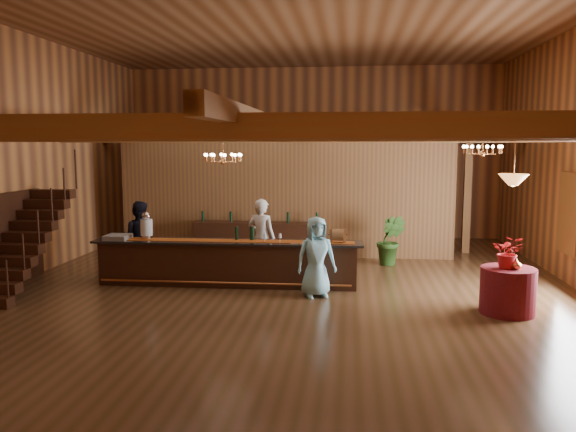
# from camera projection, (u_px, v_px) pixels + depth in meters

# --- Properties ---
(floor) EXTENTS (14.00, 14.00, 0.00)m
(floor) POSITION_uv_depth(u_px,v_px,m) (288.00, 288.00, 11.83)
(floor) COLOR #472F18
(floor) RESTS_ON ground
(ceiling) EXTENTS (14.00, 14.00, 0.00)m
(ceiling) POSITION_uv_depth(u_px,v_px,m) (288.00, 18.00, 11.14)
(ceiling) COLOR brown
(ceiling) RESTS_ON wall_back
(wall_back) EXTENTS (12.00, 0.10, 5.50)m
(wall_back) POSITION_uv_depth(u_px,v_px,m) (312.00, 153.00, 18.39)
(wall_back) COLOR #BC7539
(wall_back) RESTS_ON floor
(wall_front) EXTENTS (12.00, 0.10, 5.50)m
(wall_front) POSITION_uv_depth(u_px,v_px,m) (193.00, 176.00, 4.58)
(wall_front) COLOR #BC7539
(wall_front) RESTS_ON floor
(wall_left) EXTENTS (0.10, 14.00, 5.50)m
(wall_left) POSITION_uv_depth(u_px,v_px,m) (13.00, 157.00, 12.15)
(wall_left) COLOR #BC7539
(wall_left) RESTS_ON floor
(beam_grid) EXTENTS (11.90, 13.90, 0.39)m
(beam_grid) POSITION_uv_depth(u_px,v_px,m) (291.00, 134.00, 11.92)
(beam_grid) COLOR brown
(beam_grid) RESTS_ON wall_left
(support_posts) EXTENTS (9.20, 10.20, 3.20)m
(support_posts) POSITION_uv_depth(u_px,v_px,m) (285.00, 216.00, 11.14)
(support_posts) COLOR brown
(support_posts) RESTS_ON floor
(partition_wall) EXTENTS (9.00, 0.18, 3.10)m
(partition_wall) POSITION_uv_depth(u_px,v_px,m) (284.00, 199.00, 15.14)
(partition_wall) COLOR brown
(partition_wall) RESTS_ON floor
(window_right_back) EXTENTS (0.12, 1.05, 1.75)m
(window_right_back) POSITION_uv_depth(u_px,v_px,m) (570.00, 213.00, 11.97)
(window_right_back) COLOR white
(window_right_back) RESTS_ON wall_right
(staircase) EXTENTS (1.00, 2.80, 2.00)m
(staircase) POSITION_uv_depth(u_px,v_px,m) (22.00, 243.00, 11.58)
(staircase) COLOR black
(staircase) RESTS_ON floor
(backroom_boxes) EXTENTS (4.10, 0.60, 1.10)m
(backroom_boxes) POSITION_uv_depth(u_px,v_px,m) (299.00, 226.00, 17.22)
(backroom_boxes) COLOR black
(backroom_boxes) RESTS_ON floor
(tasting_bar) EXTENTS (5.80, 0.82, 0.98)m
(tasting_bar) POSITION_uv_depth(u_px,v_px,m) (227.00, 263.00, 12.05)
(tasting_bar) COLOR black
(tasting_bar) RESTS_ON floor
(beverage_dispenser) EXTENTS (0.26, 0.26, 0.60)m
(beverage_dispenser) POSITION_uv_depth(u_px,v_px,m) (146.00, 226.00, 12.17)
(beverage_dispenser) COLOR silver
(beverage_dispenser) RESTS_ON tasting_bar
(glass_rack_tray) EXTENTS (0.50, 0.50, 0.10)m
(glass_rack_tray) POSITION_uv_depth(u_px,v_px,m) (118.00, 237.00, 12.17)
(glass_rack_tray) COLOR gray
(glass_rack_tray) RESTS_ON tasting_bar
(raffle_drum) EXTENTS (0.34, 0.24, 0.30)m
(raffle_drum) POSITION_uv_depth(u_px,v_px,m) (338.00, 235.00, 11.69)
(raffle_drum) COLOR brown
(raffle_drum) RESTS_ON tasting_bar
(bar_bottle_0) EXTENTS (0.07, 0.07, 0.30)m
(bar_bottle_0) POSITION_uv_depth(u_px,v_px,m) (237.00, 233.00, 12.06)
(bar_bottle_0) COLOR black
(bar_bottle_0) RESTS_ON tasting_bar
(bar_bottle_1) EXTENTS (0.07, 0.07, 0.30)m
(bar_bottle_1) POSITION_uv_depth(u_px,v_px,m) (251.00, 233.00, 12.03)
(bar_bottle_1) COLOR black
(bar_bottle_1) RESTS_ON tasting_bar
(bar_bottle_2) EXTENTS (0.07, 0.07, 0.30)m
(bar_bottle_2) POSITION_uv_depth(u_px,v_px,m) (252.00, 233.00, 12.03)
(bar_bottle_2) COLOR black
(bar_bottle_2) RESTS_ON tasting_bar
(backbar_shelf) EXTENTS (3.46, 0.60, 0.97)m
(backbar_shelf) POSITION_uv_depth(u_px,v_px,m) (259.00, 240.00, 14.88)
(backbar_shelf) COLOR black
(backbar_shelf) RESTS_ON floor
(round_table) EXTENTS (0.96, 0.96, 0.83)m
(round_table) POSITION_uv_depth(u_px,v_px,m) (508.00, 291.00, 10.01)
(round_table) COLOR maroon
(round_table) RESTS_ON floor
(chandelier_left) EXTENTS (0.80, 0.80, 0.62)m
(chandelier_left) POSITION_uv_depth(u_px,v_px,m) (223.00, 157.00, 11.95)
(chandelier_left) COLOR #CD7C43
(chandelier_left) RESTS_ON beam_grid
(chandelier_right) EXTENTS (0.80, 0.80, 0.44)m
(chandelier_right) POSITION_uv_depth(u_px,v_px,m) (483.00, 149.00, 11.61)
(chandelier_right) COLOR #CD7C43
(chandelier_right) RESTS_ON beam_grid
(pendant_lamp) EXTENTS (0.52, 0.52, 0.90)m
(pendant_lamp) POSITION_uv_depth(u_px,v_px,m) (513.00, 180.00, 9.76)
(pendant_lamp) COLOR #CD7C43
(pendant_lamp) RESTS_ON beam_grid
(bartender) EXTENTS (0.75, 0.60, 1.81)m
(bartender) POSITION_uv_depth(u_px,v_px,m) (262.00, 239.00, 12.64)
(bartender) COLOR silver
(bartender) RESTS_ON floor
(staff_second) EXTENTS (0.88, 0.71, 1.71)m
(staff_second) POSITION_uv_depth(u_px,v_px,m) (139.00, 237.00, 13.12)
(staff_second) COLOR black
(staff_second) RESTS_ON floor
(guest) EXTENTS (0.90, 0.73, 1.60)m
(guest) POSITION_uv_depth(u_px,v_px,m) (316.00, 257.00, 11.10)
(guest) COLOR #8ED7E9
(guest) RESTS_ON floor
(floor_plant) EXTENTS (0.84, 0.75, 1.28)m
(floor_plant) POSITION_uv_depth(u_px,v_px,m) (391.00, 240.00, 14.03)
(floor_plant) COLOR #264A18
(floor_plant) RESTS_ON floor
(table_flowers) EXTENTS (0.62, 0.57, 0.59)m
(table_flowers) POSITION_uv_depth(u_px,v_px,m) (509.00, 252.00, 9.90)
(table_flowers) COLOR red
(table_flowers) RESTS_ON round_table
(table_vase) EXTENTS (0.20, 0.20, 0.31)m
(table_vase) POSITION_uv_depth(u_px,v_px,m) (516.00, 261.00, 9.81)
(table_vase) COLOR #CD7C43
(table_vase) RESTS_ON round_table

